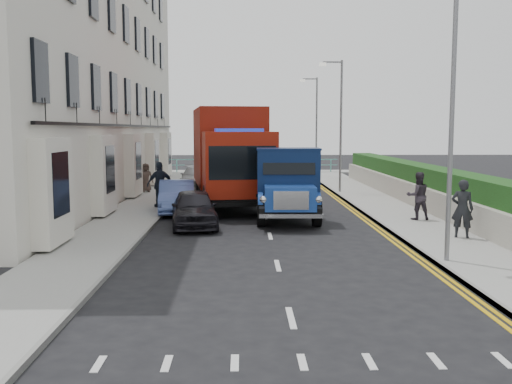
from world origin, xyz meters
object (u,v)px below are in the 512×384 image
red_lorry (230,154)px  lamp_far (315,121)px  lamp_near (447,106)px  pedestrian_east_near (462,209)px  bedford_lorry (288,189)px  parked_car_front (194,208)px  lamp_mid (339,118)px

red_lorry → lamp_far: bearing=61.3°
lamp_near → pedestrian_east_near: size_ratio=3.90×
red_lorry → bedford_lorry: bearing=-72.3°
lamp_near → bedford_lorry: (-3.40, 6.74, -2.75)m
lamp_far → bedford_lorry: (-3.40, -19.26, -2.75)m
pedestrian_east_near → lamp_near: bearing=85.7°
bedford_lorry → parked_car_front: 3.54m
lamp_near → parked_car_front: size_ratio=1.81×
lamp_near → lamp_far: size_ratio=1.00×
lamp_far → red_lorry: (-5.63, -14.50, -1.67)m
red_lorry → parked_car_front: size_ratio=2.23×
pedestrian_east_near → lamp_mid: bearing=-58.2°
lamp_mid → lamp_far: (0.00, 10.00, 0.00)m
lamp_near → red_lorry: bearing=116.1°
lamp_near → red_lorry: lamp_near is taller
lamp_near → bedford_lorry: 8.04m
parked_car_front → pedestrian_east_near: (8.43, -2.86, 0.36)m
bedford_lorry → lamp_near: bearing=-61.7°
parked_car_front → pedestrian_east_near: bearing=-25.7°
lamp_near → bedford_lorry: lamp_near is taller
lamp_mid → pedestrian_east_near: 13.44m
parked_car_front → lamp_mid: bearing=49.3°
bedford_lorry → red_lorry: red_lorry is taller
bedford_lorry → pedestrian_east_near: size_ratio=3.23×
bedford_lorry → red_lorry: size_ratio=0.67×
red_lorry → parked_car_front: bearing=-108.9°
lamp_far → parked_car_front: (-6.78, -20.14, -3.34)m
lamp_mid → bedford_lorry: 10.24m
lamp_near → pedestrian_east_near: 4.54m
lamp_far → red_lorry: size_ratio=0.81×
bedford_lorry → pedestrian_east_near: 6.29m
lamp_far → pedestrian_east_near: bearing=-85.9°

